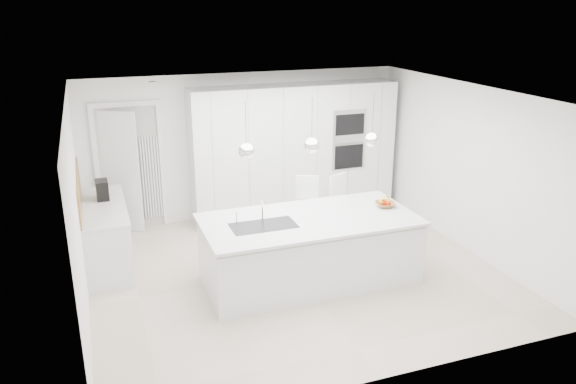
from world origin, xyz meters
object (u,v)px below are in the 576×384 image
object	(u,v)px
fruit_bowl	(385,204)
bar_stool_right	(341,211)
espresso_machine	(102,190)
bar_stool_left	(310,214)
island_base	(310,252)

from	to	relation	value
fruit_bowl	bar_stool_right	xyz separation A→B (m)	(-0.26, 0.87, -0.38)
espresso_machine	bar_stool_left	xyz separation A→B (m)	(2.94, -0.75, -0.48)
fruit_bowl	island_base	bearing A→B (deg)	-175.42
fruit_bowl	bar_stool_right	distance (m)	0.99
fruit_bowl	bar_stool_right	size ratio (longest dim) A/B	0.25
island_base	espresso_machine	xyz separation A→B (m)	(-2.53, 1.76, 0.61)
island_base	bar_stool_left	world-z (taller)	bar_stool_left
fruit_bowl	bar_stool_right	bearing A→B (deg)	106.45
bar_stool_right	island_base	bearing A→B (deg)	-155.70
espresso_machine	bar_stool_left	world-z (taller)	espresso_machine
bar_stool_left	bar_stool_right	bearing A→B (deg)	15.49
island_base	bar_stool_left	size ratio (longest dim) A/B	2.51
espresso_machine	bar_stool_left	bearing A→B (deg)	-15.34
island_base	bar_stool_right	size ratio (longest dim) A/B	2.55
island_base	bar_stool_right	world-z (taller)	bar_stool_right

